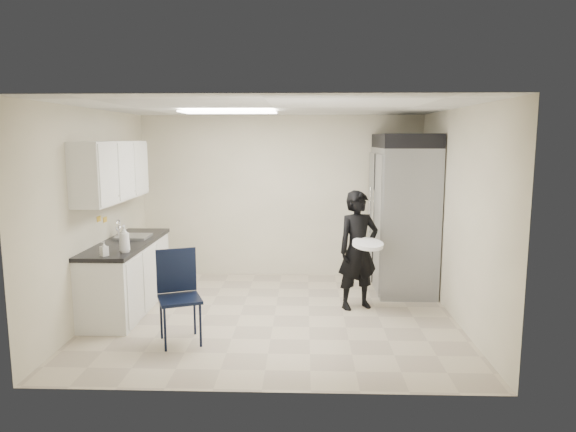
{
  "coord_description": "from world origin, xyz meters",
  "views": [
    {
      "loc": [
        0.38,
        -6.26,
        2.24
      ],
      "look_at": [
        0.16,
        0.2,
        1.25
      ],
      "focal_mm": 32.0,
      "sensor_mm": 36.0,
      "label": 1
    }
  ],
  "objects_px": {
    "lower_counter": "(127,277)",
    "folding_chair": "(180,299)",
    "man_tuxedo": "(358,250)",
    "commercial_fridge": "(403,219)"
  },
  "relations": [
    {
      "from": "folding_chair",
      "to": "man_tuxedo",
      "type": "distance_m",
      "value": 2.43
    },
    {
      "from": "lower_counter",
      "to": "man_tuxedo",
      "type": "xyz_separation_m",
      "value": [
        3.03,
        0.14,
        0.35
      ]
    },
    {
      "from": "commercial_fridge",
      "to": "folding_chair",
      "type": "xyz_separation_m",
      "value": [
        -2.81,
        -2.18,
        -0.55
      ]
    },
    {
      "from": "folding_chair",
      "to": "man_tuxedo",
      "type": "bearing_deg",
      "value": 9.56
    },
    {
      "from": "commercial_fridge",
      "to": "man_tuxedo",
      "type": "xyz_separation_m",
      "value": [
        -0.75,
        -0.93,
        -0.27
      ]
    },
    {
      "from": "commercial_fridge",
      "to": "folding_chair",
      "type": "bearing_deg",
      "value": -142.23
    },
    {
      "from": "lower_counter",
      "to": "commercial_fridge",
      "type": "height_order",
      "value": "commercial_fridge"
    },
    {
      "from": "folding_chair",
      "to": "commercial_fridge",
      "type": "bearing_deg",
      "value": 16.13
    },
    {
      "from": "commercial_fridge",
      "to": "folding_chair",
      "type": "distance_m",
      "value": 3.6
    },
    {
      "from": "lower_counter",
      "to": "folding_chair",
      "type": "bearing_deg",
      "value": -48.84
    }
  ]
}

